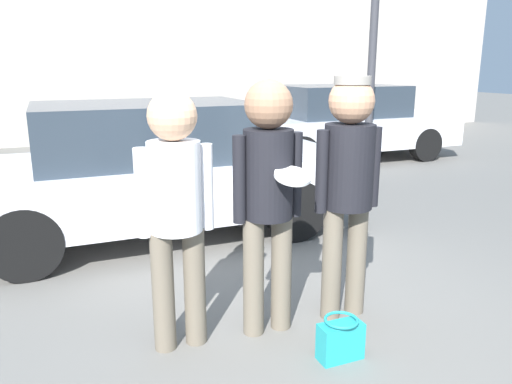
{
  "coord_description": "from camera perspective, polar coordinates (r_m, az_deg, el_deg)",
  "views": [
    {
      "loc": [
        -1.73,
        -2.96,
        1.9
      ],
      "look_at": [
        -0.36,
        0.31,
        1.0
      ],
      "focal_mm": 35.0,
      "sensor_mm": 36.0,
      "label": 1
    }
  ],
  "objects": [
    {
      "name": "storefront_building",
      "position": [
        13.32,
        -15.82,
        15.23
      ],
      "size": [
        24.0,
        0.22,
        4.44
      ],
      "color": "#B2A89E",
      "rests_on": "ground"
    },
    {
      "name": "parked_car_far",
      "position": [
        10.54,
        9.8,
        7.84
      ],
      "size": [
        4.63,
        1.95,
        1.52
      ],
      "color": "silver",
      "rests_on": "ground"
    },
    {
      "name": "ground_plane",
      "position": [
        3.92,
        6.87,
        -14.93
      ],
      "size": [
        56.0,
        56.0,
        0.0
      ],
      "primitive_type": "plane",
      "color": "#66635E"
    },
    {
      "name": "person_right",
      "position": [
        3.73,
        10.5,
        1.97
      ],
      "size": [
        0.54,
        0.37,
        1.83
      ],
      "color": "#665B4C",
      "rests_on": "ground"
    },
    {
      "name": "person_left",
      "position": [
        3.29,
        -9.18,
        -0.89
      ],
      "size": [
        0.51,
        0.34,
        1.76
      ],
      "color": "#665B4C",
      "rests_on": "ground"
    },
    {
      "name": "person_middle_with_frisbee",
      "position": [
        3.44,
        1.41,
        0.72
      ],
      "size": [
        0.51,
        0.54,
        1.82
      ],
      "color": "#665B4C",
      "rests_on": "ground"
    },
    {
      "name": "parked_car_near",
      "position": [
        5.75,
        -11.67,
        2.49
      ],
      "size": [
        4.44,
        1.83,
        1.51
      ],
      "color": "silver",
      "rests_on": "ground"
    },
    {
      "name": "handbag",
      "position": [
        3.49,
        9.63,
        -16.28
      ],
      "size": [
        0.3,
        0.23,
        0.29
      ],
      "color": "teal",
      "rests_on": "ground"
    }
  ]
}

